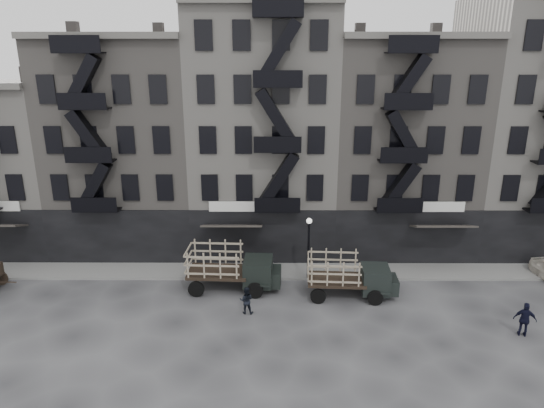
{
  "coord_description": "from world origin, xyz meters",
  "views": [
    {
      "loc": [
        0.8,
        -26.08,
        14.44
      ],
      "look_at": [
        0.65,
        4.0,
        4.76
      ],
      "focal_mm": 32.0,
      "sensor_mm": 36.0,
      "label": 1
    }
  ],
  "objects_px": {
    "stake_truck_east": "(349,273)",
    "policeman": "(525,319)",
    "stake_truck_west": "(231,265)",
    "pedestrian_mid": "(246,300)"
  },
  "relations": [
    {
      "from": "pedestrian_mid",
      "to": "policeman",
      "type": "bearing_deg",
      "value": 175.64
    },
    {
      "from": "stake_truck_east",
      "to": "stake_truck_west",
      "type": "bearing_deg",
      "value": 176.17
    },
    {
      "from": "stake_truck_east",
      "to": "pedestrian_mid",
      "type": "bearing_deg",
      "value": -158.4
    },
    {
      "from": "pedestrian_mid",
      "to": "stake_truck_east",
      "type": "bearing_deg",
      "value": -157.36
    },
    {
      "from": "stake_truck_east",
      "to": "policeman",
      "type": "bearing_deg",
      "value": -23.17
    },
    {
      "from": "stake_truck_east",
      "to": "pedestrian_mid",
      "type": "distance_m",
      "value": 6.48
    },
    {
      "from": "stake_truck_west",
      "to": "stake_truck_east",
      "type": "distance_m",
      "value": 7.27
    },
    {
      "from": "stake_truck_west",
      "to": "policeman",
      "type": "distance_m",
      "value": 16.63
    },
    {
      "from": "stake_truck_west",
      "to": "stake_truck_east",
      "type": "bearing_deg",
      "value": -4.23
    },
    {
      "from": "stake_truck_east",
      "to": "pedestrian_mid",
      "type": "xyz_separation_m",
      "value": [
        -6.11,
        -2.04,
        -0.73
      ]
    }
  ]
}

